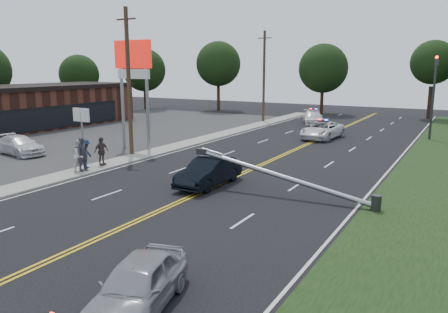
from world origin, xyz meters
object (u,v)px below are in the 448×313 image
Objects in this scene: utility_pole_mid at (129,82)px; waiting_sedan at (137,285)px; utility_pole_far at (264,76)px; parked_car at (19,145)px; crashed_sedan at (209,172)px; bystander_b at (80,155)px; traffic_signal at (434,90)px; bystander_a at (83,154)px; fallen_streetlight at (291,179)px; emergency_a at (322,130)px; emergency_b at (313,117)px; pylon_sign at (133,68)px; small_sign at (81,118)px; bystander_c at (86,154)px; bystander_d at (101,151)px.

waiting_sedan is at bearing -48.11° from utility_pole_mid.
utility_pole_far is 2.19× the size of parked_car.
bystander_b is (-7.93, -1.38, 0.32)m from crashed_sedan.
traffic_signal is at bearing -40.28° from parked_car.
bystander_b is (-0.14, -0.06, -0.06)m from bystander_a.
fallen_streetlight is 4.68× the size of bystander_a.
emergency_a is (-8.16, -4.08, -3.47)m from traffic_signal.
emergency_b is at bearing 12.68° from utility_pole_far.
pylon_sign is 1.13× the size of traffic_signal.
pylon_sign is 0.85× the size of fallen_streetlight.
utility_pole_far is 5.32× the size of bystander_b.
traffic_signal is (18.80, 16.00, -1.79)m from pylon_sign.
small_sign reaches higher than parked_car.
small_sign is 0.33× the size of fallen_streetlight.
parked_car is at bearing -128.47° from emergency_a.
traffic_signal reaches higher than waiting_sedan.
traffic_signal is 13.63m from emergency_b.
traffic_signal is at bearing 38.90° from small_sign.
utility_pole_far is 27.11m from bystander_c.
waiting_sedan is at bearing -39.49° from small_sign.
fallen_streetlight reaches higher than emergency_a.
fallen_streetlight is at bearing -82.53° from parked_car.
bystander_d is at bearing -81.58° from parked_car.
emergency_a reaches higher than parked_car.
utility_pole_far is 27.01m from parked_car.
traffic_signal is 0.75× the size of fallen_streetlight.
parked_car is at bearing -152.73° from utility_pole_mid.
utility_pole_far is at bearing -2.02° from bystander_a.
utility_pole_far is at bearing 167.11° from traffic_signal.
waiting_sedan is at bearing -110.61° from parked_car.
small_sign is 0.64× the size of emergency_b.
emergency_a is at bearing -40.88° from utility_pole_far.
bystander_d is (-0.24, 1.70, -0.12)m from bystander_a.
crashed_sedan is at bearing -71.20° from utility_pole_far.
emergency_a is (14.14, 13.91, -1.60)m from small_sign.
bystander_a is (-16.43, -23.36, -3.09)m from traffic_signal.
utility_pole_mid reaches higher than waiting_sedan.
utility_pole_mid is 1.89× the size of emergency_a.
bystander_c is at bearing -81.88° from utility_pole_mid.
waiting_sedan is at bearing -127.46° from bystander_d.
bystander_c reaches higher than crashed_sedan.
bystander_c is (-12.92, 10.37, 0.32)m from waiting_sedan.
traffic_signal is at bearing 68.07° from waiting_sedan.
utility_pole_far is (4.80, 22.00, 2.75)m from small_sign.
bystander_a is (-12.53, 9.79, 0.44)m from waiting_sedan.
emergency_a is 1.09× the size of emergency_b.
emergency_b is at bearing 117.55° from emergency_a.
utility_pole_mid is 17.31m from emergency_a.
parked_car is (-20.52, 0.32, -0.26)m from fallen_streetlight.
bystander_b is at bearing 127.26° from waiting_sedan.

